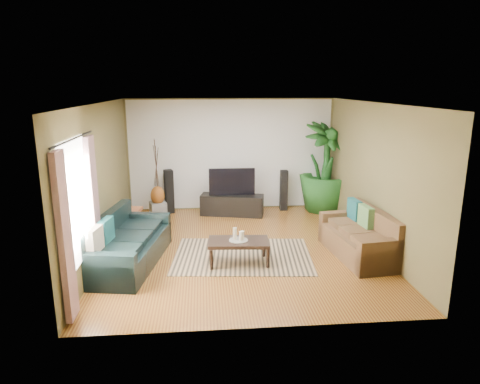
{
  "coord_description": "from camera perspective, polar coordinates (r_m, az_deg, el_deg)",
  "views": [
    {
      "loc": [
        -0.69,
        -7.57,
        3.01
      ],
      "look_at": [
        0.0,
        0.2,
        1.05
      ],
      "focal_mm": 32.0,
      "sensor_mm": 36.0,
      "label": 1
    }
  ],
  "objects": [
    {
      "name": "side_table",
      "position": [
        8.9,
        -14.95,
        -4.14
      ],
      "size": [
        0.65,
        0.65,
        0.59
      ],
      "primitive_type": "cube",
      "rotation": [
        0.0,
        0.0,
        -0.18
      ],
      "color": "brown",
      "rests_on": "floor"
    },
    {
      "name": "curtain_near",
      "position": [
        5.81,
        -22.31,
        -5.67
      ],
      "size": [
        0.08,
        0.35,
        2.2
      ],
      "primitive_type": "cube",
      "color": "gray",
      "rests_on": "ground"
    },
    {
      "name": "candle_short",
      "position": [
        7.4,
        0.3,
        -5.72
      ],
      "size": [
        0.07,
        0.07,
        0.13
      ],
      "primitive_type": "cylinder",
      "color": "white",
      "rests_on": "candle_tray"
    },
    {
      "name": "wall_left",
      "position": [
        7.96,
        -18.1,
        1.36
      ],
      "size": [
        0.0,
        5.5,
        5.5
      ],
      "primitive_type": "plane",
      "rotation": [
        1.57,
        0.0,
        1.57
      ],
      "color": "brown",
      "rests_on": "ground"
    },
    {
      "name": "vase",
      "position": [
        10.1,
        -10.94,
        -0.47
      ],
      "size": [
        0.32,
        0.32,
        0.45
      ],
      "primitive_type": "ellipsoid",
      "color": "brown",
      "rests_on": "pedestal"
    },
    {
      "name": "window_pane",
      "position": [
        6.44,
        -21.04,
        -1.34
      ],
      "size": [
        0.0,
        1.8,
        1.8
      ],
      "primitive_type": "plane",
      "rotation": [
        1.57,
        0.0,
        1.57
      ],
      "color": "white",
      "rests_on": "ground"
    },
    {
      "name": "television",
      "position": [
        10.01,
        -1.09,
        1.39
      ],
      "size": [
        1.08,
        0.06,
        0.64
      ],
      "primitive_type": "cube",
      "color": "black",
      "rests_on": "tv_stand"
    },
    {
      "name": "speaker_right",
      "position": [
        10.55,
        5.86,
        0.23
      ],
      "size": [
        0.19,
        0.2,
        0.99
      ],
      "primitive_type": "cube",
      "rotation": [
        0.0,
        0.0,
        -0.04
      ],
      "color": "black",
      "rests_on": "floor"
    },
    {
      "name": "candle_mid",
      "position": [
        7.3,
        0.14,
        -5.88
      ],
      "size": [
        0.07,
        0.07,
        0.16
      ],
      "primitive_type": "cylinder",
      "color": "beige",
      "rests_on": "candle_tray"
    },
    {
      "name": "potted_plant",
      "position": [
        10.53,
        11.25,
        3.27
      ],
      "size": [
        1.66,
        1.66,
        2.16
      ],
      "primitive_type": "imported",
      "rotation": [
        0.0,
        0.0,
        0.54
      ],
      "color": "#194D1A",
      "rests_on": "floor"
    },
    {
      "name": "sofa_left",
      "position": [
        7.61,
        -14.72,
        -6.25
      ],
      "size": [
        1.32,
        2.35,
        0.85
      ],
      "primitive_type": "cube",
      "rotation": [
        0.0,
        0.0,
        1.4
      ],
      "color": "black",
      "rests_on": "floor"
    },
    {
      "name": "tv_stand",
      "position": [
        10.13,
        -1.07,
        -1.74
      ],
      "size": [
        1.53,
        0.76,
        0.49
      ],
      "primitive_type": "cube",
      "rotation": [
        0.0,
        0.0,
        -0.23
      ],
      "color": "black",
      "rests_on": "floor"
    },
    {
      "name": "plant_pot",
      "position": [
        10.73,
        11.02,
        -1.59
      ],
      "size": [
        0.4,
        0.4,
        0.31
      ],
      "primitive_type": "cylinder",
      "color": "black",
      "rests_on": "floor"
    },
    {
      "name": "ceiling",
      "position": [
        7.61,
        0.14,
        11.76
      ],
      "size": [
        5.5,
        5.5,
        0.0
      ],
      "primitive_type": "plane",
      "rotation": [
        3.14,
        0.0,
        0.0
      ],
      "color": "white",
      "rests_on": "ground"
    },
    {
      "name": "curtain_rod",
      "position": [
        6.26,
        -21.32,
        6.63
      ],
      "size": [
        0.03,
        1.9,
        0.03
      ],
      "primitive_type": "cylinder",
      "rotation": [
        1.57,
        0.0,
        0.0
      ],
      "color": "black",
      "rests_on": "ground"
    },
    {
      "name": "pedestal",
      "position": [
        10.19,
        -10.85,
        -2.3
      ],
      "size": [
        0.44,
        0.44,
        0.35
      ],
      "primitive_type": "cube",
      "rotation": [
        0.0,
        0.0,
        0.32
      ],
      "color": "gray",
      "rests_on": "floor"
    },
    {
      "name": "area_rug",
      "position": [
        7.82,
        0.34,
        -8.48
      ],
      "size": [
        2.61,
        1.96,
        0.01
      ],
      "primitive_type": "cube",
      "rotation": [
        0.0,
        0.0,
        -0.1
      ],
      "color": "tan",
      "rests_on": "floor"
    },
    {
      "name": "wall_back",
      "position": [
        10.48,
        -1.24,
        4.98
      ],
      "size": [
        5.0,
        0.0,
        5.0
      ],
      "primitive_type": "plane",
      "rotation": [
        1.57,
        0.0,
        0.0
      ],
      "color": "brown",
      "rests_on": "ground"
    },
    {
      "name": "speaker_left",
      "position": [
        10.38,
        -9.44,
        0.06
      ],
      "size": [
        0.25,
        0.26,
        1.05
      ],
      "primitive_type": "cube",
      "rotation": [
        0.0,
        0.0,
        0.34
      ],
      "color": "black",
      "rests_on": "floor"
    },
    {
      "name": "sofa_right",
      "position": [
        7.97,
        15.54,
        -5.36
      ],
      "size": [
        1.0,
        1.86,
        0.85
      ],
      "primitive_type": "cube",
      "rotation": [
        0.0,
        0.0,
        -1.46
      ],
      "color": "brown",
      "rests_on": "floor"
    },
    {
      "name": "floor",
      "position": [
        8.18,
        0.13,
        -7.5
      ],
      "size": [
        5.5,
        5.5,
        0.0
      ],
      "primitive_type": "plane",
      "color": "olive",
      "rests_on": "ground"
    },
    {
      "name": "wall_front",
      "position": [
        5.15,
        2.92,
        -4.74
      ],
      "size": [
        5.0,
        0.0,
        5.0
      ],
      "primitive_type": "plane",
      "rotation": [
        -1.57,
        0.0,
        0.0
      ],
      "color": "brown",
      "rests_on": "ground"
    },
    {
      "name": "backwall_panel",
      "position": [
        10.47,
        -1.24,
        4.97
      ],
      "size": [
        4.9,
        0.0,
        4.9
      ],
      "primitive_type": "plane",
      "rotation": [
        1.57,
        0.0,
        0.0
      ],
      "color": "white",
      "rests_on": "ground"
    },
    {
      "name": "curtain_far",
      "position": [
        7.19,
        -18.9,
        -1.68
      ],
      "size": [
        0.08,
        0.35,
        2.2
      ],
      "primitive_type": "cube",
      "color": "gray",
      "rests_on": "ground"
    },
    {
      "name": "wall_right",
      "position": [
        8.38,
        17.42,
        2.03
      ],
      "size": [
        0.0,
        5.5,
        5.5
      ],
      "primitive_type": "plane",
      "rotation": [
        1.57,
        0.0,
        -1.57
      ],
      "color": "brown",
      "rests_on": "ground"
    },
    {
      "name": "candle_tall",
      "position": [
        7.35,
        -0.69,
        -5.55
      ],
      "size": [
        0.07,
        0.07,
        0.21
      ],
      "primitive_type": "cylinder",
      "color": "beige",
      "rests_on": "candle_tray"
    },
    {
      "name": "coffee_table",
      "position": [
        7.44,
        -0.2,
        -8.0
      ],
      "size": [
        1.07,
        0.64,
        0.42
      ],
      "primitive_type": "cube",
      "rotation": [
        0.0,
        0.0,
        -0.07
      ],
      "color": "black",
      "rests_on": "floor"
    },
    {
      "name": "candle_tray",
      "position": [
        7.36,
        -0.2,
        -6.42
      ],
      "size": [
        0.32,
        0.32,
        0.01
      ],
      "primitive_type": "cylinder",
      "color": "gray",
      "rests_on": "coffee_table"
    }
  ]
}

